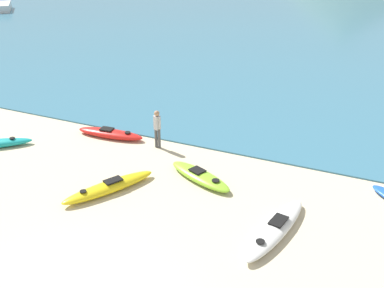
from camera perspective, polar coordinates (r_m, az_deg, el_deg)
The scene contains 7 objects.
bay_water at distance 51.08m, azimuth 17.84°, elevation 15.60°, with size 160.00×70.00×0.06m, color teal.
kayak_on_sand_1 at distance 19.43m, azimuth -10.34°, elevation 1.32°, with size 3.06×0.95×0.39m.
kayak_on_sand_3 at distance 15.92m, azimuth 1.02°, elevation -4.09°, with size 2.89×1.84×0.36m.
kayak_on_sand_4 at distance 13.56m, azimuth 10.53°, elevation -10.50°, with size 1.37×3.66×0.37m.
kayak_on_sand_5 at distance 15.50m, azimuth -10.49°, elevation -5.38°, with size 2.17×3.29×0.40m.
person_near_waterline at distance 17.97m, azimuth -4.44°, elevation 2.21°, with size 0.32×0.27×1.60m.
moored_boat_1 at distance 53.76m, azimuth -23.12°, elevation 15.71°, with size 3.98×4.17×0.75m.
Camera 1 is at (5.87, -5.52, 8.11)m, focal length 42.00 mm.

